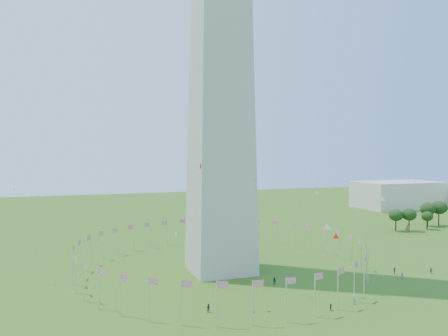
{
  "coord_description": "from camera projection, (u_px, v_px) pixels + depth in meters",
  "views": [
    {
      "loc": [
        -40.09,
        -66.67,
        33.76
      ],
      "look_at": [
        -4.24,
        35.0,
        29.99
      ],
      "focal_mm": 35.0,
      "sensor_mm": 36.0,
      "label": 1
    }
  ],
  "objects": [
    {
      "name": "tree_line_east",
      "position": [
        438.0,
        216.0,
        196.84
      ],
      "size": [
        53.54,
        15.82,
        11.31
      ],
      "color": "#234416",
      "rests_on": "ground"
    },
    {
      "name": "kites_aloft",
      "position": [
        298.0,
        217.0,
        105.25
      ],
      "size": [
        116.42,
        69.92,
        40.67
      ],
      "color": "white",
      "rests_on": "ground"
    },
    {
      "name": "crowd",
      "position": [
        381.0,
        320.0,
        85.47
      ],
      "size": [
        100.8,
        72.69,
        2.0
      ],
      "color": "#2A1746",
      "rests_on": "ground"
    },
    {
      "name": "flag_ring",
      "position": [
        221.0,
        255.0,
        124.31
      ],
      "size": [
        80.24,
        80.24,
        9.0
      ],
      "color": "silver",
      "rests_on": "ground"
    },
    {
      "name": "gov_building_east_a",
      "position": [
        398.0,
        195.0,
        268.29
      ],
      "size": [
        50.0,
        30.0,
        16.0
      ],
      "primitive_type": "cube",
      "color": "beige",
      "rests_on": "ground"
    }
  ]
}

